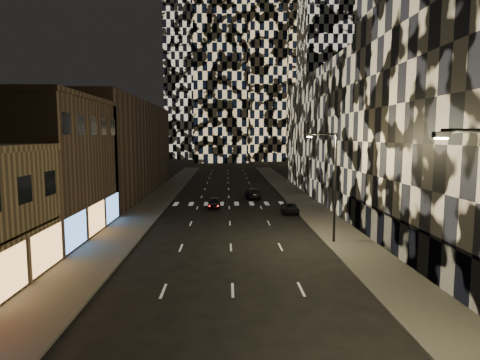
{
  "coord_description": "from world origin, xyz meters",
  "views": [
    {
      "loc": [
        -0.34,
        -2.39,
        8.87
      ],
      "look_at": [
        0.56,
        23.91,
        6.0
      ],
      "focal_mm": 30.0,
      "sensor_mm": 36.0,
      "label": 1
    }
  ],
  "objects": [
    {
      "name": "sidewalk_left",
      "position": [
        -10.0,
        50.0,
        0.07
      ],
      "size": [
        4.0,
        120.0,
        0.15
      ],
      "primitive_type": "cube",
      "color": "#47443F",
      "rests_on": "ground"
    },
    {
      "name": "sidewalk_right",
      "position": [
        10.0,
        50.0,
        0.07
      ],
      "size": [
        4.0,
        120.0,
        0.15
      ],
      "primitive_type": "cube",
      "color": "#47443F",
      "rests_on": "ground"
    },
    {
      "name": "curb_left",
      "position": [
        -7.9,
        50.0,
        0.07
      ],
      "size": [
        0.2,
        120.0,
        0.15
      ],
      "primitive_type": "cube",
      "color": "#4C4C47",
      "rests_on": "ground"
    },
    {
      "name": "curb_right",
      "position": [
        7.9,
        50.0,
        0.07
      ],
      "size": [
        0.2,
        120.0,
        0.15
      ],
      "primitive_type": "cube",
      "color": "#4C4C47",
      "rests_on": "ground"
    },
    {
      "name": "retail_brown",
      "position": [
        -17.0,
        33.5,
        6.0
      ],
      "size": [
        10.0,
        15.0,
        12.0
      ],
      "primitive_type": "cube",
      "color": "#4C392B",
      "rests_on": "ground"
    },
    {
      "name": "retail_filler_left",
      "position": [
        -17.0,
        60.0,
        7.0
      ],
      "size": [
        10.0,
        40.0,
        14.0
      ],
      "primitive_type": "cube",
      "color": "#4C392B",
      "rests_on": "ground"
    },
    {
      "name": "midrise_base",
      "position": [
        12.3,
        24.5,
        1.5
      ],
      "size": [
        0.6,
        25.0,
        3.0
      ],
      "primitive_type": "cube",
      "color": "#383838",
      "rests_on": "ground"
    },
    {
      "name": "midrise_filler_right",
      "position": [
        20.0,
        57.0,
        9.0
      ],
      "size": [
        16.0,
        40.0,
        18.0
      ],
      "primitive_type": "cube",
      "color": "#232326",
      "rests_on": "ground"
    },
    {
      "name": "tower_right_mid",
      "position": [
        35.0,
        135.0,
        50.0
      ],
      "size": [
        20.0,
        20.0,
        100.0
      ],
      "primitive_type": "cube",
      "color": "black",
      "rests_on": "ground"
    },
    {
      "name": "tower_left_back",
      "position": [
        -12.0,
        165.0,
        60.0
      ],
      "size": [
        24.0,
        24.0,
        120.0
      ],
      "primitive_type": "cube",
      "color": "black",
      "rests_on": "ground"
    },
    {
      "name": "tower_center_low",
      "position": [
        -2.0,
        140.0,
        47.5
      ],
      "size": [
        18.0,
        18.0,
        95.0
      ],
      "primitive_type": "cube",
      "color": "black",
      "rests_on": "ground"
    },
    {
      "name": "streetlight_far",
      "position": [
        8.35,
        30.0,
        5.35
      ],
      "size": [
        2.55,
        0.25,
        9.0
      ],
      "color": "black",
      "rests_on": "sidewalk_right"
    },
    {
      "name": "car_dark_midlane",
      "position": [
        -1.86,
        46.75,
        0.67
      ],
      "size": [
        1.67,
        3.97,
        1.34
      ],
      "primitive_type": "imported",
      "rotation": [
        0.0,
        0.0,
        0.02
      ],
      "color": "black",
      "rests_on": "ground"
    },
    {
      "name": "car_dark_oncoming",
      "position": [
        3.5,
        54.78,
        0.72
      ],
      "size": [
        2.1,
        4.97,
        1.43
      ],
      "primitive_type": "imported",
      "rotation": [
        0.0,
        0.0,
        3.16
      ],
      "color": "black",
      "rests_on": "ground"
    },
    {
      "name": "car_dark_rightlane",
      "position": [
        7.0,
        43.08,
        0.57
      ],
      "size": [
        2.2,
        4.25,
        1.15
      ],
      "primitive_type": "imported",
      "rotation": [
        0.0,
        0.0,
        -0.07
      ],
      "color": "black",
      "rests_on": "ground"
    }
  ]
}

